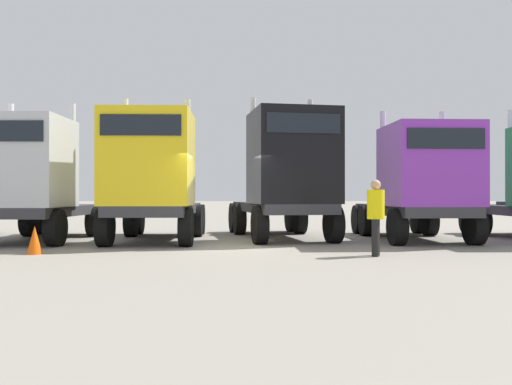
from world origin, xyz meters
The scene contains 7 objects.
ground centered at (0.00, 0.00, 0.00)m, with size 200.00×200.00×0.00m, color gray.
semi_truck_silver centered at (-5.74, 1.44, 1.88)m, with size 2.80×5.98×4.20m.
semi_truck_yellow centered at (-2.21, 1.26, 1.97)m, with size 2.63×5.91×4.35m.
semi_truck_black centered at (1.85, 2.07, 2.05)m, with size 3.39×6.50×4.52m.
semi_truck_purple centered at (5.82, 1.39, 1.82)m, with size 2.60×5.87×4.04m.
visitor_in_hivis centered at (3.46, -2.30, 1.02)m, with size 0.51×0.51×1.76m.
traffic_cone_near centered at (-4.55, -1.61, 0.34)m, with size 0.36×0.36×0.67m, color #F2590C.
Camera 1 is at (0.22, -14.80, 1.42)m, focal length 38.40 mm.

